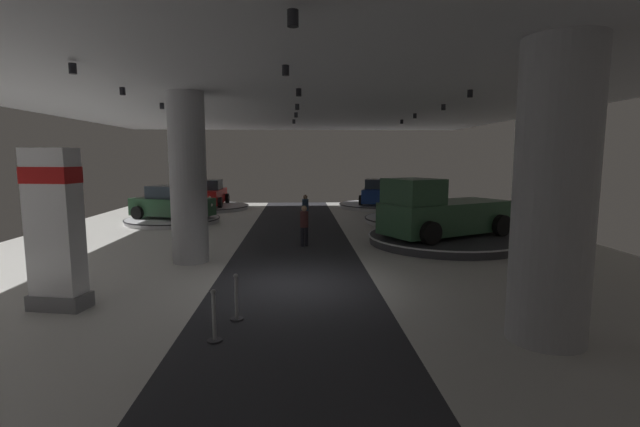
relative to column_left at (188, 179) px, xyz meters
The scene contains 19 objects.
ground 5.28m from the column_left, 40.07° to the right, with size 24.00×44.00×0.06m.
ceiling_with_spotlights 5.30m from the column_left, 40.07° to the right, with size 24.00×44.00×0.39m.
column_left is the anchor object (origin of this frame).
column_right 10.60m from the column_left, 39.19° to the right, with size 1.42×1.42×5.50m.
brand_sign_pylon 4.93m from the column_left, 112.66° to the right, with size 1.37×0.88×3.64m.
display_platform_deep_left 15.45m from the column_left, 99.19° to the left, with size 5.26×5.26×0.26m.
display_car_deep_left 15.36m from the column_left, 99.17° to the left, with size 2.22×4.25×1.71m.
display_platform_far_left 9.78m from the column_left, 109.12° to the left, with size 4.86×4.86×0.25m.
display_car_far_left 9.61m from the column_left, 109.26° to the left, with size 4.57×3.40×1.71m.
display_platform_far_right 13.25m from the column_left, 39.90° to the left, with size 5.79×5.79×0.27m.
display_car_far_right 13.12m from the column_left, 40.02° to the left, with size 2.82×4.46×1.71m.
display_platform_mid_right 10.10m from the column_left, 15.43° to the left, with size 6.11×6.11×0.34m.
pickup_truck_mid_right 9.57m from the column_left, 15.07° to the left, with size 5.68×4.36×2.30m.
display_platform_deep_right 18.06m from the column_left, 59.75° to the left, with size 5.29×5.29×0.28m.
display_car_deep_right 17.92m from the column_left, 59.72° to the left, with size 3.03×4.52×1.71m.
visitor_walking_near 8.55m from the column_left, 62.15° to the left, with size 0.32×0.32×1.59m.
visitor_walking_far 4.83m from the column_left, 31.98° to the left, with size 0.32×0.32×1.59m.
stanchion_a 7.21m from the column_left, 72.97° to the right, with size 0.28×0.28×1.01m.
stanchion_b 6.32m from the column_left, 67.39° to the right, with size 0.28×0.28×1.01m.
Camera 1 is at (0.14, -11.54, 3.42)m, focal length 24.65 mm.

